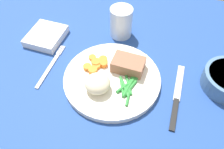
{
  "coord_description": "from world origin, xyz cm",
  "views": [
    {
      "loc": [
        7.65,
        -38.55,
        50.29
      ],
      "look_at": [
        -3.29,
        -3.16,
        4.6
      ],
      "focal_mm": 36.21,
      "sensor_mm": 36.0,
      "label": 1
    }
  ],
  "objects_px": {
    "meat_portion": "(129,65)",
    "napkin": "(46,36)",
    "fork": "(51,66)",
    "knife": "(177,97)",
    "water_glass": "(121,24)",
    "dinner_plate": "(112,79)"
  },
  "relations": [
    {
      "from": "meat_portion",
      "to": "napkin",
      "type": "height_order",
      "value": "meat_portion"
    },
    {
      "from": "fork",
      "to": "water_glass",
      "type": "height_order",
      "value": "water_glass"
    },
    {
      "from": "meat_portion",
      "to": "napkin",
      "type": "distance_m",
      "value": 0.29
    },
    {
      "from": "fork",
      "to": "water_glass",
      "type": "distance_m",
      "value": 0.25
    },
    {
      "from": "dinner_plate",
      "to": "water_glass",
      "type": "distance_m",
      "value": 0.19
    },
    {
      "from": "meat_portion",
      "to": "fork",
      "type": "bearing_deg",
      "value": -168.71
    },
    {
      "from": "knife",
      "to": "napkin",
      "type": "height_order",
      "value": "napkin"
    },
    {
      "from": "fork",
      "to": "knife",
      "type": "bearing_deg",
      "value": 1.84
    },
    {
      "from": "knife",
      "to": "meat_portion",
      "type": "bearing_deg",
      "value": 165.95
    },
    {
      "from": "water_glass",
      "to": "dinner_plate",
      "type": "bearing_deg",
      "value": -81.17
    },
    {
      "from": "fork",
      "to": "water_glass",
      "type": "xyz_separation_m",
      "value": [
        0.15,
        0.19,
        0.04
      ]
    },
    {
      "from": "napkin",
      "to": "fork",
      "type": "bearing_deg",
      "value": -57.05
    },
    {
      "from": "meat_portion",
      "to": "fork",
      "type": "distance_m",
      "value": 0.22
    },
    {
      "from": "meat_portion",
      "to": "fork",
      "type": "relative_size",
      "value": 0.51
    },
    {
      "from": "dinner_plate",
      "to": "knife",
      "type": "relative_size",
      "value": 1.25
    },
    {
      "from": "dinner_plate",
      "to": "napkin",
      "type": "bearing_deg",
      "value": 158.22
    },
    {
      "from": "fork",
      "to": "knife",
      "type": "relative_size",
      "value": 0.81
    },
    {
      "from": "water_glass",
      "to": "meat_portion",
      "type": "bearing_deg",
      "value": -66.69
    },
    {
      "from": "meat_portion",
      "to": "water_glass",
      "type": "bearing_deg",
      "value": 113.31
    },
    {
      "from": "knife",
      "to": "water_glass",
      "type": "distance_m",
      "value": 0.28
    },
    {
      "from": "dinner_plate",
      "to": "napkin",
      "type": "height_order",
      "value": "napkin"
    },
    {
      "from": "fork",
      "to": "napkin",
      "type": "distance_m",
      "value": 0.12
    }
  ]
}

